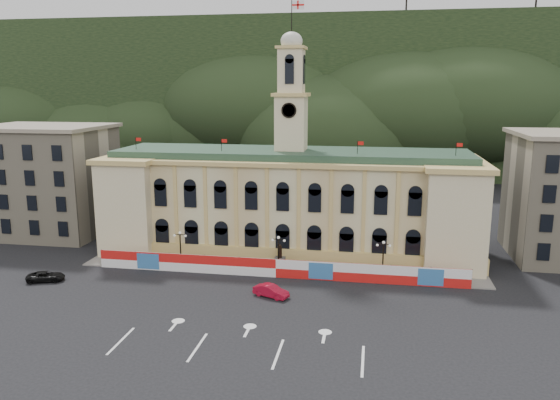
% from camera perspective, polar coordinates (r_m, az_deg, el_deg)
% --- Properties ---
extents(ground, '(260.00, 260.00, 0.00)m').
position_cam_1_polar(ground, '(59.97, -3.05, -12.85)').
color(ground, black).
rests_on(ground, ground).
extents(lane_markings, '(26.00, 10.00, 0.02)m').
position_cam_1_polar(lane_markings, '(55.59, -4.23, -14.94)').
color(lane_markings, white).
rests_on(lane_markings, ground).
extents(hill_ridge, '(230.00, 80.00, 64.00)m').
position_cam_1_polar(hill_ridge, '(175.63, 5.89, 9.91)').
color(hill_ridge, black).
rests_on(hill_ridge, ground).
extents(city_hall, '(56.20, 17.60, 37.10)m').
position_cam_1_polar(city_hall, '(83.46, 1.11, -0.07)').
color(city_hall, beige).
rests_on(city_hall, ground).
extents(side_building_left, '(21.00, 17.00, 18.60)m').
position_cam_1_polar(side_building_left, '(101.85, -23.26, 1.97)').
color(side_building_left, tan).
rests_on(side_building_left, ground).
extents(hoarding_fence, '(50.00, 0.44, 2.50)m').
position_cam_1_polar(hoarding_fence, '(73.22, -0.38, -7.13)').
color(hoarding_fence, red).
rests_on(hoarding_fence, ground).
extents(pavement, '(56.00, 5.50, 0.16)m').
position_cam_1_polar(pavement, '(76.11, -0.06, -7.32)').
color(pavement, slate).
rests_on(pavement, ground).
extents(statue, '(1.40, 1.40, 3.72)m').
position_cam_1_polar(statue, '(75.99, -0.02, -6.47)').
color(statue, '#595651').
rests_on(statue, ground).
extents(lamp_left, '(1.96, 0.44, 5.15)m').
position_cam_1_polar(lamp_left, '(78.03, -10.37, -4.73)').
color(lamp_left, black).
rests_on(lamp_left, ground).
extents(lamp_center, '(1.96, 0.44, 5.15)m').
position_cam_1_polar(lamp_center, '(74.48, -0.16, -5.33)').
color(lamp_center, black).
rests_on(lamp_center, ground).
extents(lamp_right, '(1.96, 0.44, 5.15)m').
position_cam_1_polar(lamp_right, '(73.47, 10.72, -5.78)').
color(lamp_right, black).
rests_on(lamp_right, ground).
extents(red_sedan, '(4.66, 5.54, 1.47)m').
position_cam_1_polar(red_sedan, '(66.83, -0.94, -9.49)').
color(red_sedan, maroon).
rests_on(red_sedan, ground).
extents(black_suv, '(5.03, 6.03, 1.31)m').
position_cam_1_polar(black_suv, '(78.16, -23.28, -7.35)').
color(black_suv, black).
rests_on(black_suv, ground).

